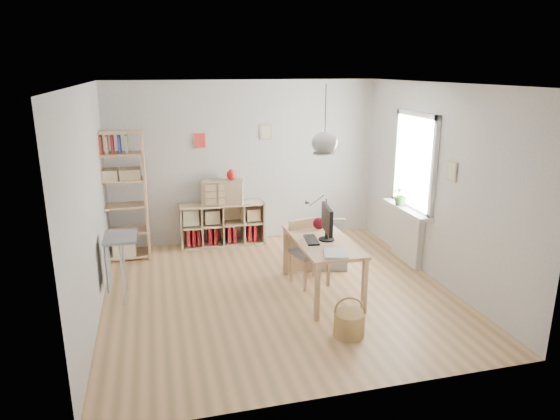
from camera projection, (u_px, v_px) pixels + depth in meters
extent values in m
plane|color=tan|center=(278.00, 292.00, 6.66)|extent=(4.50, 4.50, 0.00)
plane|color=white|center=(245.00, 162.00, 8.38)|extent=(4.50, 0.00, 4.50)
plane|color=white|center=(344.00, 257.00, 4.19)|extent=(4.50, 0.00, 4.50)
plane|color=white|center=(89.00, 206.00, 5.75)|extent=(0.00, 4.50, 4.50)
plane|color=white|center=(437.00, 184.00, 6.82)|extent=(0.00, 4.50, 4.50)
plane|color=white|center=(278.00, 84.00, 5.91)|extent=(4.50, 4.50, 0.00)
cylinder|color=black|center=(325.00, 113.00, 6.00)|extent=(0.01, 0.01, 0.68)
ellipsoid|color=silver|center=(325.00, 143.00, 6.10)|extent=(0.32, 0.32, 0.27)
cube|color=white|center=(415.00, 162.00, 7.32)|extent=(0.03, 1.00, 1.30)
cube|color=white|center=(434.00, 169.00, 6.82)|extent=(0.06, 0.08, 1.46)
cube|color=white|center=(397.00, 156.00, 7.82)|extent=(0.06, 0.08, 1.46)
cube|color=white|center=(418.00, 114.00, 7.13)|extent=(0.06, 1.16, 0.08)
cube|color=white|center=(411.00, 207.00, 7.51)|extent=(0.06, 1.16, 0.08)
cube|color=silver|center=(407.00, 236.00, 7.63)|extent=(0.10, 0.80, 0.80)
cube|color=white|center=(406.00, 209.00, 7.50)|extent=(0.22, 1.20, 0.06)
cube|color=#DAAA7D|center=(322.00, 241.00, 6.45)|extent=(0.70, 1.50, 0.04)
cube|color=#DAAA7D|center=(317.00, 292.00, 5.83)|extent=(0.06, 0.06, 0.71)
cube|color=#DAAA7D|center=(286.00, 251.00, 7.13)|extent=(0.06, 0.06, 0.71)
cube|color=#DAAA7D|center=(364.00, 287.00, 5.97)|extent=(0.06, 0.06, 0.71)
cube|color=#DAAA7D|center=(325.00, 248.00, 7.28)|extent=(0.06, 0.06, 0.71)
cube|color=#D0BA89|center=(223.00, 244.00, 8.45)|extent=(1.40, 0.38, 0.03)
cube|color=#D0BA89|center=(222.00, 204.00, 8.26)|extent=(1.40, 0.38, 0.03)
cube|color=#D0BA89|center=(181.00, 227.00, 8.19)|extent=(0.03, 0.38, 0.72)
cube|color=#D0BA89|center=(262.00, 221.00, 8.51)|extent=(0.03, 0.38, 0.72)
cube|color=#D0BA89|center=(221.00, 221.00, 8.52)|extent=(1.40, 0.02, 0.72)
cube|color=maroon|center=(188.00, 236.00, 8.28)|extent=(0.06, 0.26, 0.30)
cube|color=maroon|center=(193.00, 236.00, 8.30)|extent=(0.05, 0.26, 0.30)
cube|color=maroon|center=(198.00, 235.00, 8.32)|extent=(0.05, 0.26, 0.30)
cube|color=maroon|center=(210.00, 234.00, 8.36)|extent=(0.05, 0.26, 0.30)
cube|color=maroon|center=(215.00, 234.00, 8.38)|extent=(0.05, 0.26, 0.30)
cube|color=maroon|center=(228.00, 233.00, 8.44)|extent=(0.06, 0.26, 0.30)
cube|color=maroon|center=(234.00, 232.00, 8.46)|extent=(0.06, 0.26, 0.30)
cube|color=maroon|center=(249.00, 231.00, 8.52)|extent=(0.06, 0.26, 0.30)
cube|color=maroon|center=(254.00, 231.00, 8.55)|extent=(0.05, 0.26, 0.30)
cube|color=#DAAA7D|center=(93.00, 198.00, 7.48)|extent=(0.04, 0.38, 2.00)
cube|color=#DAAA7D|center=(146.00, 195.00, 7.66)|extent=(0.04, 0.38, 2.00)
cube|color=#DAAA7D|center=(125.00, 255.00, 7.83)|extent=(0.76, 0.38, 0.03)
cube|color=#DAAA7D|center=(123.00, 231.00, 7.72)|extent=(0.76, 0.38, 0.03)
cube|color=#DAAA7D|center=(121.00, 206.00, 7.61)|extent=(0.76, 0.38, 0.03)
cube|color=#DAAA7D|center=(118.00, 180.00, 7.50)|extent=(0.76, 0.38, 0.03)
cube|color=#DAAA7D|center=(116.00, 154.00, 7.39)|extent=(0.76, 0.38, 0.03)
cube|color=#DAAA7D|center=(114.00, 132.00, 7.30)|extent=(0.76, 0.38, 0.03)
cube|color=navy|center=(95.00, 145.00, 7.29)|extent=(0.04, 0.18, 0.26)
cube|color=maroon|center=(101.00, 145.00, 7.31)|extent=(0.04, 0.18, 0.26)
cube|color=beige|center=(107.00, 145.00, 7.33)|extent=(0.04, 0.18, 0.26)
cube|color=maroon|center=(112.00, 144.00, 7.34)|extent=(0.04, 0.18, 0.26)
cube|color=navy|center=(119.00, 144.00, 7.37)|extent=(0.04, 0.18, 0.26)
cube|color=beige|center=(126.00, 144.00, 7.39)|extent=(0.04, 0.18, 0.26)
cube|color=gray|center=(120.00, 237.00, 6.28)|extent=(0.40, 0.55, 0.04)
cylinder|color=silver|center=(122.00, 274.00, 6.19)|extent=(0.03, 0.03, 0.82)
cylinder|color=silver|center=(124.00, 262.00, 6.60)|extent=(0.03, 0.03, 0.82)
cube|color=gray|center=(108.00, 263.00, 6.33)|extent=(0.02, 0.50, 0.62)
cube|color=gray|center=(310.00, 252.00, 6.79)|extent=(0.52, 0.52, 0.06)
cube|color=#DAAA7D|center=(305.00, 277.00, 6.61)|extent=(0.04, 0.04, 0.43)
cube|color=#DAAA7D|center=(291.00, 267.00, 6.93)|extent=(0.04, 0.04, 0.43)
cube|color=#DAAA7D|center=(328.00, 271.00, 6.78)|extent=(0.04, 0.04, 0.43)
cube|color=#DAAA7D|center=(314.00, 262.00, 7.10)|extent=(0.04, 0.04, 0.43)
cube|color=#DAAA7D|center=(303.00, 233.00, 6.89)|extent=(0.43, 0.14, 0.39)
cylinder|color=#A7824B|center=(349.00, 324.00, 5.54)|extent=(0.34, 0.34, 0.28)
torus|color=#A7824B|center=(350.00, 311.00, 5.50)|extent=(0.33, 0.13, 0.34)
cube|color=silver|center=(325.00, 265.00, 7.52)|extent=(0.72, 0.59, 0.02)
cube|color=silver|center=(305.00, 256.00, 7.49)|extent=(0.14, 0.42, 0.32)
cube|color=silver|center=(345.00, 256.00, 7.47)|extent=(0.14, 0.42, 0.32)
cube|color=silver|center=(326.00, 261.00, 7.28)|extent=(0.61, 0.19, 0.32)
cube|color=silver|center=(324.00, 251.00, 7.68)|extent=(0.61, 0.19, 0.32)
cube|color=silver|center=(324.00, 229.00, 7.77)|extent=(0.66, 0.37, 0.40)
sphere|color=gold|center=(315.00, 253.00, 7.40)|extent=(0.14, 0.14, 0.14)
sphere|color=#165B9F|center=(332.00, 250.00, 7.51)|extent=(0.14, 0.14, 0.14)
sphere|color=red|center=(324.00, 252.00, 7.44)|extent=(0.14, 0.14, 0.14)
sphere|color=#31873D|center=(337.00, 254.00, 7.37)|extent=(0.14, 0.14, 0.14)
cylinder|color=black|center=(327.00, 239.00, 6.41)|extent=(0.20, 0.20, 0.02)
cylinder|color=black|center=(327.00, 235.00, 6.40)|extent=(0.05, 0.05, 0.09)
cube|color=black|center=(327.00, 219.00, 6.34)|extent=(0.12, 0.51, 0.33)
cube|color=black|center=(311.00, 240.00, 6.39)|extent=(0.20, 0.41, 0.02)
cylinder|color=black|center=(326.00, 222.00, 7.09)|extent=(0.05, 0.05, 0.03)
cylinder|color=black|center=(326.00, 211.00, 7.04)|extent=(0.01, 0.01, 0.34)
cone|color=black|center=(308.00, 203.00, 6.86)|extent=(0.09, 0.06, 0.08)
sphere|color=#500A15|center=(319.00, 223.00, 6.82)|extent=(0.16, 0.16, 0.16)
cube|color=white|center=(336.00, 253.00, 5.90)|extent=(0.35, 0.40, 0.03)
cube|color=#D0BA89|center=(222.00, 192.00, 8.20)|extent=(0.73, 0.46, 0.38)
ellipsoid|color=#AD0E10|center=(231.00, 175.00, 8.16)|extent=(0.15, 0.15, 0.18)
imported|color=#2B5B22|center=(401.00, 195.00, 7.58)|extent=(0.31, 0.28, 0.33)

